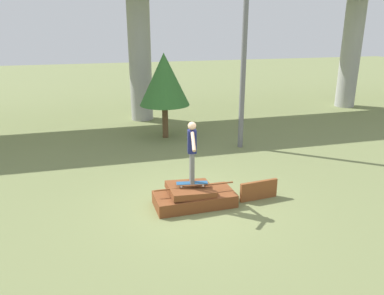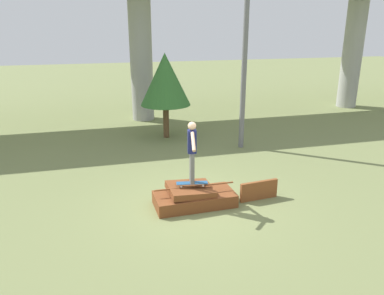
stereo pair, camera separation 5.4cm
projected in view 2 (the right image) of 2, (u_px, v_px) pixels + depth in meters
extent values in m
plane|color=olive|center=(195.00, 205.00, 10.19)|extent=(80.00, 80.00, 0.00)
cube|color=brown|center=(195.00, 199.00, 10.14)|extent=(2.18, 1.06, 0.35)
cube|color=brown|center=(190.00, 190.00, 10.10)|extent=(1.23, 1.07, 0.25)
cylinder|color=brown|center=(195.00, 186.00, 10.02)|extent=(2.19, 0.04, 0.04)
cube|color=brown|center=(259.00, 190.00, 10.44)|extent=(1.14, 0.20, 0.54)
cube|color=#23517F|center=(192.00, 183.00, 9.99)|extent=(0.86, 0.35, 0.01)
cylinder|color=silver|center=(202.00, 183.00, 10.11)|extent=(0.06, 0.04, 0.05)
cylinder|color=silver|center=(203.00, 186.00, 9.94)|extent=(0.06, 0.04, 0.05)
cylinder|color=silver|center=(181.00, 184.00, 10.06)|extent=(0.06, 0.04, 0.05)
cylinder|color=silver|center=(181.00, 186.00, 9.90)|extent=(0.06, 0.04, 0.05)
cylinder|color=slate|center=(192.00, 167.00, 9.93)|extent=(0.12, 0.12, 0.85)
cylinder|color=slate|center=(192.00, 169.00, 9.77)|extent=(0.12, 0.12, 0.85)
cube|color=#191E51|center=(192.00, 142.00, 9.62)|extent=(0.25, 0.24, 0.61)
sphere|color=tan|center=(192.00, 126.00, 9.49)|extent=(0.22, 0.22, 0.22)
cylinder|color=tan|center=(191.00, 134.00, 9.92)|extent=(0.18, 0.56, 0.39)
cylinder|color=tan|center=(193.00, 142.00, 9.25)|extent=(0.18, 0.56, 0.39)
cylinder|color=#9E9E99|center=(141.00, 58.00, 18.42)|extent=(1.10, 1.10, 6.17)
cylinder|color=#9E9E99|center=(352.00, 53.00, 21.38)|extent=(1.10, 1.10, 6.17)
cylinder|color=slate|center=(246.00, 30.00, 13.58)|extent=(0.20, 0.20, 8.95)
cylinder|color=brown|center=(166.00, 121.00, 16.05)|extent=(0.25, 0.25, 1.43)
cone|color=#336B2D|center=(165.00, 79.00, 15.49)|extent=(2.10, 2.10, 2.15)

